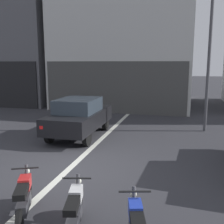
% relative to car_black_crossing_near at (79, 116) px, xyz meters
% --- Properties ---
extents(ground_plane, '(120.00, 120.00, 0.00)m').
position_rel_car_black_crossing_near_xyz_m(ground_plane, '(1.04, -3.49, -0.89)').
color(ground_plane, '#333338').
extents(lane_centre_line, '(0.20, 18.00, 0.01)m').
position_rel_car_black_crossing_near_xyz_m(lane_centre_line, '(1.04, 2.51, -0.88)').
color(lane_centre_line, silver).
rests_on(lane_centre_line, ground).
extents(building_corner_left, '(9.77, 9.45, 15.99)m').
position_rel_car_black_crossing_near_xyz_m(building_corner_left, '(-9.99, 10.39, 7.10)').
color(building_corner_left, '#56565B').
rests_on(building_corner_left, ground).
extents(car_black_crossing_near, '(1.78, 4.11, 1.64)m').
position_rel_car_black_crossing_near_xyz_m(car_black_crossing_near, '(0.00, 0.00, 0.00)').
color(car_black_crossing_near, black).
rests_on(car_black_crossing_near, ground).
extents(street_lamp, '(0.36, 0.36, 6.26)m').
position_rel_car_black_crossing_near_xyz_m(street_lamp, '(5.28, 2.27, 2.97)').
color(street_lamp, '#47474C').
rests_on(street_lamp, ground).
extents(motorcycle_red_row_left_mid, '(0.76, 1.56, 0.98)m').
position_rel_car_black_crossing_near_xyz_m(motorcycle_red_row_left_mid, '(1.23, -6.18, -0.43)').
color(motorcycle_red_row_left_mid, black).
rests_on(motorcycle_red_row_left_mid, ground).
extents(motorcycle_white_row_centre, '(0.58, 1.64, 0.98)m').
position_rel_car_black_crossing_near_xyz_m(motorcycle_white_row_centre, '(2.41, -6.39, -0.43)').
color(motorcycle_white_row_centre, black).
rests_on(motorcycle_white_row_centre, ground).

